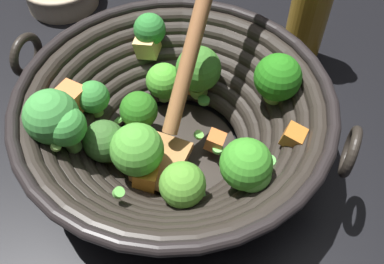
{
  "coord_description": "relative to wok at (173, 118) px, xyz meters",
  "views": [
    {
      "loc": [
        -0.32,
        -0.03,
        0.45
      ],
      "look_at": [
        0.01,
        -0.02,
        0.03
      ],
      "focal_mm": 40.98,
      "sensor_mm": 36.0,
      "label": 1
    }
  ],
  "objects": [
    {
      "name": "cooking_oil_bottle",
      "position": [
        0.18,
        -0.17,
        0.02
      ],
      "size": [
        0.05,
        0.05,
        0.23
      ],
      "color": "#AD7F23",
      "rests_on": "ground"
    },
    {
      "name": "wok",
      "position": [
        0.0,
        0.0,
        0.0
      ],
      "size": [
        0.36,
        0.38,
        0.27
      ],
      "color": "black",
      "rests_on": "ground"
    },
    {
      "name": "ground_plane",
      "position": [
        0.0,
        -0.0,
        -0.07
      ],
      "size": [
        4.0,
        4.0,
        0.0
      ],
      "primitive_type": "plane",
      "color": "black"
    }
  ]
}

